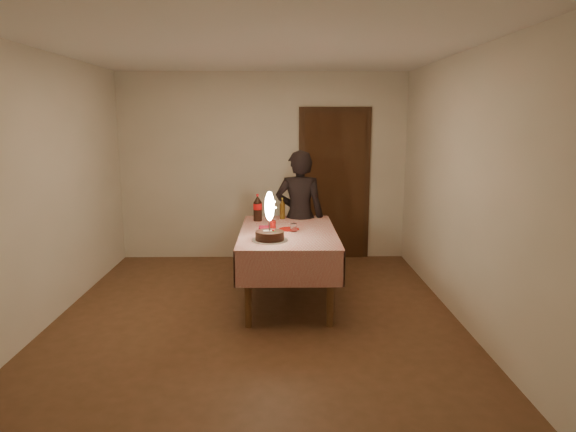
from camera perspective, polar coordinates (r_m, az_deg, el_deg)
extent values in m
cube|color=brown|center=(5.32, -3.46, -10.92)|extent=(4.00, 4.50, 0.01)
cube|color=silver|center=(7.22, -2.79, 5.47)|extent=(4.00, 0.04, 2.60)
cube|color=silver|center=(2.78, -5.81, -3.04)|extent=(4.00, 0.04, 2.60)
cube|color=silver|center=(5.46, -25.11, 2.78)|extent=(0.04, 4.50, 2.60)
cube|color=silver|center=(5.28, 18.62, 2.99)|extent=(0.04, 4.50, 2.60)
cube|color=silver|center=(4.99, -3.81, 18.09)|extent=(4.00, 4.50, 0.04)
cube|color=#472814|center=(7.26, 5.15, 3.28)|extent=(0.85, 0.05, 2.05)
sphere|color=#B28C33|center=(7.19, 2.65, 3.03)|extent=(0.06, 0.06, 0.06)
cube|color=brown|center=(5.51, -0.01, -1.95)|extent=(0.90, 1.60, 0.04)
cylinder|color=brown|center=(4.92, -4.47, -8.24)|extent=(0.07, 0.07, 0.73)
cylinder|color=brown|center=(4.93, 4.71, -8.19)|extent=(0.07, 0.07, 0.73)
cylinder|color=brown|center=(6.33, -3.65, -3.89)|extent=(0.07, 0.07, 0.73)
cylinder|color=brown|center=(6.34, 3.42, -3.86)|extent=(0.07, 0.07, 0.73)
cube|color=silver|center=(5.51, -0.01, -1.69)|extent=(1.02, 1.72, 0.01)
cube|color=silver|center=(4.73, 0.15, -5.99)|extent=(1.02, 0.01, 0.34)
cube|color=silver|center=(6.38, -0.12, -1.59)|extent=(1.02, 0.01, 0.34)
cube|color=silver|center=(5.56, -5.21, -3.47)|extent=(0.01, 1.72, 0.34)
cube|color=silver|center=(5.58, 5.18, -3.43)|extent=(0.01, 1.72, 0.34)
cylinder|color=white|center=(5.07, -2.04, -2.68)|extent=(0.36, 0.36, 0.01)
cylinder|color=black|center=(5.06, -2.04, -2.18)|extent=(0.28, 0.28, 0.09)
cylinder|color=white|center=(5.06, -2.27, -1.64)|extent=(0.07, 0.07, 0.00)
sphere|color=red|center=(5.04, -1.65, -1.59)|extent=(0.02, 0.02, 0.02)
cube|color=#19721E|center=(5.03, -1.48, -1.73)|extent=(0.02, 0.01, 0.00)
cube|color=#19721E|center=(5.02, -1.77, -1.74)|extent=(0.01, 0.02, 0.00)
cylinder|color=#262628|center=(5.04, -2.05, -1.03)|extent=(0.01, 0.01, 0.12)
ellipsoid|color=#FFF2BF|center=(5.00, -2.07, 1.10)|extent=(0.09, 0.09, 0.29)
sphere|color=white|center=(5.02, -2.06, -0.14)|extent=(0.04, 0.04, 0.04)
cylinder|color=red|center=(5.56, 0.10, -1.46)|extent=(0.22, 0.22, 0.01)
cylinder|color=#A90F0B|center=(5.55, -1.77, -1.02)|extent=(0.08, 0.08, 0.10)
cylinder|color=white|center=(5.44, 0.63, -1.29)|extent=(0.07, 0.07, 0.09)
cube|color=#BC1533|center=(5.61, -2.49, -1.30)|extent=(0.15, 0.15, 0.02)
cylinder|color=black|center=(6.03, -3.39, 0.49)|extent=(0.10, 0.10, 0.22)
cylinder|color=red|center=(6.02, -3.39, 1.06)|extent=(0.10, 0.10, 0.07)
cone|color=black|center=(6.00, -3.40, 1.90)|extent=(0.10, 0.10, 0.08)
cylinder|color=red|center=(5.99, -3.41, 2.33)|extent=(0.03, 0.03, 0.02)
cylinder|color=#56370E|center=(6.14, -0.63, 0.52)|extent=(0.06, 0.06, 0.18)
cone|color=#56370E|center=(6.12, -0.63, 1.62)|extent=(0.06, 0.06, 0.06)
cylinder|color=olive|center=(6.12, -0.63, 1.95)|extent=(0.02, 0.02, 0.02)
imported|color=black|center=(6.21, 1.30, -0.03)|extent=(0.62, 0.45, 1.60)
cube|color=black|center=(6.26, 1.41, 5.31)|extent=(0.14, 0.10, 0.10)
cylinder|color=black|center=(6.34, 1.47, 5.38)|extent=(0.08, 0.09, 0.08)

